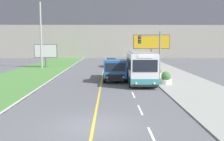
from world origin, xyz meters
name	(u,v)px	position (x,y,z in m)	size (l,w,h in m)	color
ground_plane	(93,126)	(0.00, 0.00, 0.00)	(300.00, 300.00, 0.00)	#56565B
lane_marking_centre	(100,120)	(0.29, 1.06, 0.00)	(2.88, 140.00, 0.01)	gold
apartment_block_background	(106,12)	(0.00, 58.97, 12.23)	(80.00, 8.04, 24.45)	gray
city_bus	(141,68)	(3.96, 12.82, 1.63)	(2.62, 6.08, 3.22)	silver
dump_truck	(115,70)	(1.43, 15.05, 1.19)	(2.44, 6.51, 2.35)	black
car_distant	(111,63)	(1.14, 31.36, 0.69)	(1.80, 4.30, 1.45)	silver
utility_pole_far	(41,35)	(-9.96, 29.05, 5.26)	(1.80, 0.28, 10.41)	#9E9E99
traffic_light_mast	(153,50)	(5.24, 13.58, 3.36)	(2.28, 0.32, 5.24)	slate
billboard_large	(151,43)	(7.92, 31.15, 4.07)	(6.12, 0.24, 5.39)	#59595B
billboard_small	(46,52)	(-9.61, 30.43, 2.60)	(3.75, 0.24, 3.79)	#59595B
planter_round_near	(166,79)	(6.40, 12.65, 0.62)	(1.18, 1.18, 1.24)	silver
planter_round_second	(158,73)	(6.59, 18.07, 0.57)	(1.06, 1.06, 1.13)	silver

